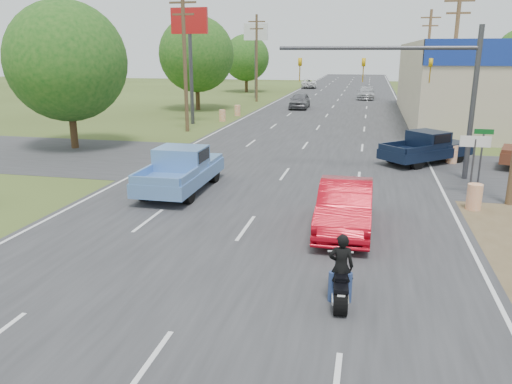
% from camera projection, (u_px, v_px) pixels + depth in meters
% --- Properties ---
extents(ground, '(200.00, 200.00, 0.00)m').
position_uv_depth(ground, '(146.00, 367.00, 9.57)').
color(ground, '#3B471C').
rests_on(ground, ground).
extents(main_road, '(15.00, 180.00, 0.02)m').
position_uv_depth(main_road, '(327.00, 116.00, 47.12)').
color(main_road, '#2D2D30').
rests_on(main_road, ground).
extents(cross_road, '(120.00, 10.00, 0.02)m').
position_uv_depth(cross_road, '(291.00, 166.00, 26.47)').
color(cross_road, '#2D2D30').
rests_on(cross_road, ground).
extents(utility_pole_2, '(2.00, 0.28, 10.00)m').
position_uv_depth(utility_pole_2, '(454.00, 59.00, 35.22)').
color(utility_pole_2, '#4C3823').
rests_on(utility_pole_2, ground).
extents(utility_pole_3, '(2.00, 0.28, 10.00)m').
position_uv_depth(utility_pole_3, '(427.00, 57.00, 52.12)').
color(utility_pole_3, '#4C3823').
rests_on(utility_pole_3, ground).
extents(utility_pole_5, '(2.00, 0.28, 10.00)m').
position_uv_depth(utility_pole_5, '(185.00, 59.00, 36.43)').
color(utility_pole_5, '#4C3823').
rests_on(utility_pole_5, ground).
extents(utility_pole_6, '(2.00, 0.28, 10.00)m').
position_uv_depth(utility_pole_6, '(257.00, 56.00, 58.96)').
color(utility_pole_6, '#4C3823').
rests_on(utility_pole_6, ground).
extents(tree_0, '(7.14, 7.14, 8.84)m').
position_uv_depth(tree_0, '(67.00, 62.00, 29.88)').
color(tree_0, '#422D19').
rests_on(tree_0, ground).
extents(tree_1, '(7.56, 7.56, 9.36)m').
position_uv_depth(tree_1, '(196.00, 54.00, 50.35)').
color(tree_1, '#422D19').
rests_on(tree_1, ground).
extents(tree_2, '(6.72, 6.72, 8.32)m').
position_uv_depth(tree_2, '(246.00, 58.00, 73.19)').
color(tree_2, '#422D19').
rests_on(tree_2, ground).
extents(tree_4, '(9.24, 9.24, 11.44)m').
position_uv_depth(tree_4, '(38.00, 46.00, 89.78)').
color(tree_4, '#422D19').
rests_on(tree_4, ground).
extents(tree_6, '(8.82, 8.82, 10.92)m').
position_uv_depth(tree_6, '(206.00, 48.00, 103.35)').
color(tree_6, '#422D19').
rests_on(tree_6, ground).
extents(barrel_0, '(0.56, 0.56, 1.00)m').
position_uv_depth(barrel_0, '(474.00, 197.00, 19.01)').
color(barrel_0, orange).
rests_on(barrel_0, ground).
extents(barrel_1, '(0.56, 0.56, 1.00)m').
position_uv_depth(barrel_1, '(452.00, 154.00, 26.90)').
color(barrel_1, orange).
rests_on(barrel_1, ground).
extents(barrel_2, '(0.56, 0.56, 1.00)m').
position_uv_depth(barrel_2, '(222.00, 116.00, 43.16)').
color(barrel_2, orange).
rests_on(barrel_2, ground).
extents(barrel_3, '(0.56, 0.56, 1.00)m').
position_uv_depth(barrel_3, '(237.00, 111.00, 46.85)').
color(barrel_3, orange).
rests_on(barrel_3, ground).
extents(pole_sign_left_near, '(3.00, 0.35, 9.20)m').
position_uv_depth(pole_sign_left_near, '(190.00, 34.00, 39.89)').
color(pole_sign_left_near, '#3F3F44').
rests_on(pole_sign_left_near, ground).
extents(pole_sign_left_far, '(3.00, 0.35, 9.20)m').
position_uv_depth(pole_sign_left_far, '(256.00, 41.00, 62.42)').
color(pole_sign_left_far, '#3F3F44').
rests_on(pole_sign_left_far, ground).
extents(lane_sign, '(1.20, 0.08, 2.52)m').
position_uv_depth(lane_sign, '(474.00, 151.00, 20.46)').
color(lane_sign, '#3F3F44').
rests_on(lane_sign, ground).
extents(street_name_sign, '(0.80, 0.08, 2.61)m').
position_uv_depth(street_name_sign, '(482.00, 152.00, 21.82)').
color(street_name_sign, '#3F3F44').
rests_on(street_name_sign, ground).
extents(signal_mast, '(9.12, 0.40, 7.00)m').
position_uv_depth(signal_mast, '(414.00, 75.00, 22.99)').
color(signal_mast, '#3F3F44').
rests_on(signal_mast, ground).
extents(red_convertible, '(1.77, 5.01, 1.65)m').
position_uv_depth(red_convertible, '(345.00, 207.00, 16.71)').
color(red_convertible, '#B20816').
rests_on(red_convertible, ground).
extents(motorcycle, '(0.64, 2.07, 1.05)m').
position_uv_depth(motorcycle, '(340.00, 285.00, 11.89)').
color(motorcycle, black).
rests_on(motorcycle, ground).
extents(rider, '(0.63, 0.44, 1.65)m').
position_uv_depth(rider, '(341.00, 271.00, 11.84)').
color(rider, black).
rests_on(rider, ground).
extents(blue_pickup, '(2.24, 5.76, 1.91)m').
position_uv_depth(blue_pickup, '(182.00, 169.00, 21.57)').
color(blue_pickup, black).
rests_on(blue_pickup, ground).
extents(navy_pickup, '(5.19, 5.05, 1.74)m').
position_uv_depth(navy_pickup, '(428.00, 147.00, 26.92)').
color(navy_pickup, black).
rests_on(navy_pickup, ground).
extents(distant_car_grey, '(2.02, 4.85, 1.64)m').
position_uv_depth(distant_car_grey, '(300.00, 101.00, 52.71)').
color(distant_car_grey, '#5E5E63').
rests_on(distant_car_grey, ground).
extents(distant_car_silver, '(2.27, 5.37, 1.55)m').
position_uv_depth(distant_car_silver, '(366.00, 93.00, 63.31)').
color(distant_car_silver, '#AFAFB4').
rests_on(distant_car_silver, ground).
extents(distant_car_white, '(3.11, 5.58, 1.47)m').
position_uv_depth(distant_car_white, '(309.00, 84.00, 82.54)').
color(distant_car_white, white).
rests_on(distant_car_white, ground).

